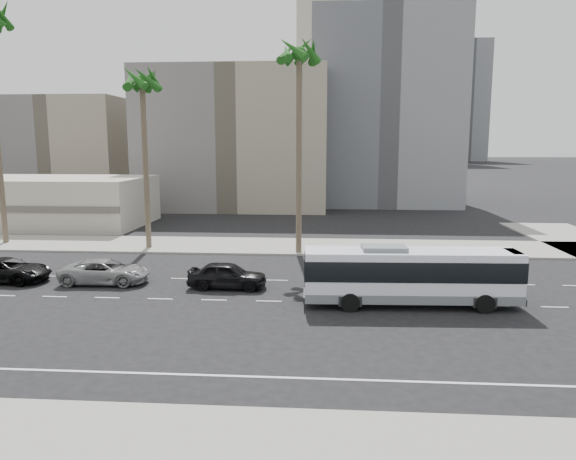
# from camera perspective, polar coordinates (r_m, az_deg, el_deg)

# --- Properties ---
(ground) EXTENTS (700.00, 700.00, 0.00)m
(ground) POSITION_cam_1_polar(r_m,az_deg,el_deg) (28.93, 3.90, -7.75)
(ground) COLOR black
(ground) RESTS_ON ground
(sidewalk_north) EXTENTS (120.00, 7.00, 0.15)m
(sidewalk_north) POSITION_cam_1_polar(r_m,az_deg,el_deg) (43.98, 3.99, -1.79)
(sidewalk_north) COLOR gray
(sidewalk_north) RESTS_ON ground
(commercial_low) EXTENTS (22.00, 12.16, 5.00)m
(commercial_low) POSITION_cam_1_polar(r_m,az_deg,el_deg) (61.79, -25.03, 2.80)
(commercial_low) COLOR #B7AFA0
(commercial_low) RESTS_ON ground
(midrise_beige_west) EXTENTS (24.00, 18.00, 18.00)m
(midrise_beige_west) POSITION_cam_1_polar(r_m,az_deg,el_deg) (73.68, -5.37, 9.56)
(midrise_beige_west) COLOR slate
(midrise_beige_west) RESTS_ON ground
(midrise_gray_center) EXTENTS (20.00, 20.00, 26.00)m
(midrise_gray_center) POSITION_cam_1_polar(r_m,az_deg,el_deg) (80.22, 10.03, 12.28)
(midrise_gray_center) COLOR slate
(midrise_gray_center) RESTS_ON ground
(midrise_beige_far) EXTENTS (18.00, 16.00, 15.00)m
(midrise_beige_far) POSITION_cam_1_polar(r_m,az_deg,el_deg) (86.51, -22.19, 7.87)
(midrise_beige_far) COLOR slate
(midrise_beige_far) RESTS_ON ground
(civic_tower) EXTENTS (42.00, 42.00, 129.00)m
(civic_tower) POSITION_cam_1_polar(r_m,az_deg,el_deg) (279.36, 3.81, 15.36)
(civic_tower) COLOR beige
(civic_tower) RESTS_ON ground
(highrise_right) EXTENTS (26.00, 26.00, 70.00)m
(highrise_right) POSITION_cam_1_polar(r_m,az_deg,el_deg) (262.93, 14.42, 14.65)
(highrise_right) COLOR #55575D
(highrise_right) RESTS_ON ground
(highrise_far) EXTENTS (22.00, 22.00, 60.00)m
(highrise_far) POSITION_cam_1_polar(r_m,az_deg,el_deg) (296.86, 18.20, 12.85)
(highrise_far) COLOR #55575D
(highrise_far) RESTS_ON ground
(city_bus) EXTENTS (11.19, 2.90, 3.19)m
(city_bus) POSITION_cam_1_polar(r_m,az_deg,el_deg) (28.68, 13.00, -4.64)
(city_bus) COLOR white
(city_bus) RESTS_ON ground
(car_a) EXTENTS (2.01, 4.68, 1.57)m
(car_a) POSITION_cam_1_polar(r_m,az_deg,el_deg) (31.66, -6.52, -4.82)
(car_a) COLOR black
(car_a) RESTS_ON ground
(car_b) EXTENTS (2.58, 5.35, 1.47)m
(car_b) POSITION_cam_1_polar(r_m,az_deg,el_deg) (34.41, -18.98, -4.23)
(car_b) COLOR gray
(car_b) RESTS_ON ground
(car_c) EXTENTS (2.71, 5.39, 1.46)m
(car_c) POSITION_cam_1_polar(r_m,az_deg,el_deg) (37.24, -27.86, -3.81)
(car_c) COLOR black
(car_c) RESTS_ON ground
(palm_near) EXTENTS (4.80, 4.80, 16.15)m
(palm_near) POSITION_cam_1_polar(r_m,az_deg,el_deg) (41.05, 1.21, 17.88)
(palm_near) COLOR brown
(palm_near) RESTS_ON ground
(palm_mid) EXTENTS (4.65, 4.65, 14.37)m
(palm_mid) POSITION_cam_1_polar(r_m,az_deg,el_deg) (44.26, -15.33, 14.70)
(palm_mid) COLOR brown
(palm_mid) RESTS_ON ground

